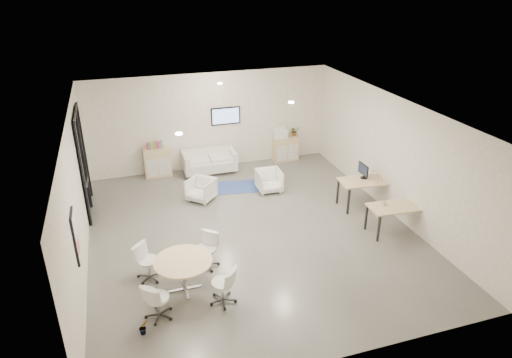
{
  "coord_description": "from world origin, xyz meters",
  "views": [
    {
      "loc": [
        -2.94,
        -9.68,
        6.17
      ],
      "look_at": [
        0.26,
        0.4,
        1.28
      ],
      "focal_mm": 32.0,
      "sensor_mm": 36.0,
      "label": 1
    }
  ],
  "objects": [
    {
      "name": "room_shell",
      "position": [
        0.0,
        0.0,
        1.6
      ],
      "size": [
        9.6,
        10.6,
        4.8
      ],
      "color": "#585650",
      "rests_on": "ground"
    },
    {
      "name": "glass_door",
      "position": [
        -3.95,
        2.51,
        1.5
      ],
      "size": [
        0.09,
        1.9,
        2.85
      ],
      "color": "black",
      "rests_on": "room_shell"
    },
    {
      "name": "artwork",
      "position": [
        -3.97,
        -1.6,
        1.55
      ],
      "size": [
        0.05,
        0.54,
        1.04
      ],
      "color": "black",
      "rests_on": "room_shell"
    },
    {
      "name": "wall_tv",
      "position": [
        0.5,
        4.46,
        1.75
      ],
      "size": [
        0.98,
        0.06,
        0.58
      ],
      "color": "black",
      "rests_on": "room_shell"
    },
    {
      "name": "ceiling_spots",
      "position": [
        -0.2,
        0.83,
        3.18
      ],
      "size": [
        3.14,
        4.14,
        0.03
      ],
      "color": "#FFEAC6",
      "rests_on": "room_shell"
    },
    {
      "name": "sideboard_left",
      "position": [
        -1.86,
        4.25,
        0.48
      ],
      "size": [
        0.85,
        0.44,
        0.96
      ],
      "color": "#D4BC7F",
      "rests_on": "room_shell"
    },
    {
      "name": "sideboard_right",
      "position": [
        2.59,
        4.26,
        0.43
      ],
      "size": [
        0.87,
        0.42,
        0.87
      ],
      "color": "#D4BC7F",
      "rests_on": "room_shell"
    },
    {
      "name": "books",
      "position": [
        -1.9,
        4.26,
        1.07
      ],
      "size": [
        0.49,
        0.14,
        0.22
      ],
      "color": "red",
      "rests_on": "sideboard_left"
    },
    {
      "name": "printer",
      "position": [
        2.37,
        4.27,
        1.03
      ],
      "size": [
        0.53,
        0.46,
        0.33
      ],
      "rotation": [
        0.0,
        0.0,
        -0.16
      ],
      "color": "white",
      "rests_on": "sideboard_right"
    },
    {
      "name": "loveseat",
      "position": [
        -0.2,
        4.06,
        0.35
      ],
      "size": [
        1.73,
        0.88,
        0.65
      ],
      "rotation": [
        0.0,
        0.0,
        -0.01
      ],
      "color": "silver",
      "rests_on": "room_shell"
    },
    {
      "name": "blue_rug",
      "position": [
        0.38,
        2.64,
        0.01
      ],
      "size": [
        1.51,
        1.12,
        0.01
      ],
      "primitive_type": "cube",
      "rotation": [
        0.0,
        0.0,
        -0.15
      ],
      "color": "navy",
      "rests_on": "room_shell"
    },
    {
      "name": "armchair_left",
      "position": [
        -0.86,
        2.14,
        0.36
      ],
      "size": [
        0.97,
        0.97,
        0.73
      ],
      "primitive_type": "imported",
      "rotation": [
        0.0,
        0.0,
        -0.76
      ],
      "color": "silver",
      "rests_on": "room_shell"
    },
    {
      "name": "armchair_right",
      "position": [
        1.22,
        2.11,
        0.37
      ],
      "size": [
        0.73,
        0.69,
        0.74
      ],
      "primitive_type": "imported",
      "rotation": [
        0.0,
        0.0,
        -0.03
      ],
      "color": "silver",
      "rests_on": "room_shell"
    },
    {
      "name": "desk_rear",
      "position": [
        3.51,
        0.4,
        0.7
      ],
      "size": [
        1.56,
        0.87,
        0.78
      ],
      "rotation": [
        0.0,
        0.0,
        -0.08
      ],
      "color": "#D4BC7F",
      "rests_on": "room_shell"
    },
    {
      "name": "desk_front",
      "position": [
        3.51,
        -1.09,
        0.66
      ],
      "size": [
        1.44,
        0.79,
        0.73
      ],
      "rotation": [
        0.0,
        0.0,
        -0.07
      ],
      "color": "#D4BC7F",
      "rests_on": "room_shell"
    },
    {
      "name": "monitor",
      "position": [
        3.47,
        0.55,
        1.02
      ],
      "size": [
        0.2,
        0.5,
        0.44
      ],
      "color": "black",
      "rests_on": "desk_rear"
    },
    {
      "name": "round_table",
      "position": [
        -2.02,
        -1.82,
        0.65
      ],
      "size": [
        1.21,
        1.21,
        0.74
      ],
      "color": "#D4BC7F",
      "rests_on": "room_shell"
    },
    {
      "name": "meeting_chairs",
      "position": [
        -2.02,
        -1.82,
        0.41
      ],
      "size": [
        2.16,
        2.16,
        0.82
      ],
      "color": "white",
      "rests_on": "room_shell"
    },
    {
      "name": "plant_cabinet",
      "position": [
        2.9,
        4.3,
        1.0
      ],
      "size": [
        0.3,
        0.33,
        0.25
      ],
      "primitive_type": "imported",
      "rotation": [
        0.0,
        0.0,
        0.04
      ],
      "color": "#3F7F3F",
      "rests_on": "sideboard_right"
    },
    {
      "name": "plant_floor",
      "position": [
        -2.96,
        -2.87,
        0.07
      ],
      "size": [
        0.24,
        0.34,
        0.14
      ],
      "primitive_type": "imported",
      "rotation": [
        0.0,
        0.0,
        0.26
      ],
      "color": "#3F7F3F",
      "rests_on": "room_shell"
    },
    {
      "name": "cup",
      "position": [
        3.23,
        -0.95,
        0.79
      ],
      "size": [
        0.14,
        0.13,
        0.12
      ],
      "primitive_type": "imported",
      "rotation": [
        0.0,
        0.0,
        -0.31
      ],
      "color": "white",
      "rests_on": "desk_front"
    }
  ]
}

